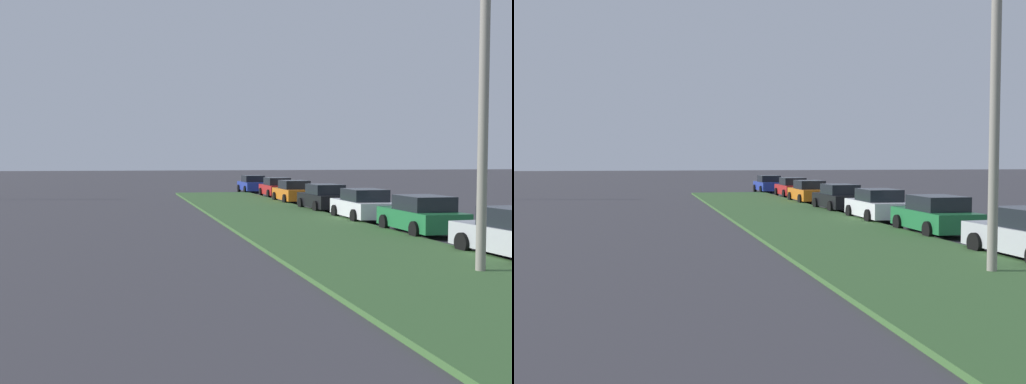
# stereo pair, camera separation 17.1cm
# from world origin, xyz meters

# --- Properties ---
(grass_median) EXTENTS (60.00, 6.00, 0.12)m
(grass_median) POSITION_xyz_m (10.00, 6.34, 0.06)
(grass_median) COLOR #3D6633
(grass_median) RESTS_ON ground
(parked_car_green) EXTENTS (4.32, 2.06, 1.47)m
(parked_car_green) POSITION_xyz_m (10.86, 2.49, 0.72)
(parked_car_green) COLOR #1E6B38
(parked_car_green) RESTS_ON ground
(parked_car_white) EXTENTS (4.34, 2.09, 1.47)m
(parked_car_white) POSITION_xyz_m (16.29, 2.65, 0.72)
(parked_car_white) COLOR silver
(parked_car_white) RESTS_ON ground
(parked_car_black) EXTENTS (4.33, 2.07, 1.47)m
(parked_car_black) POSITION_xyz_m (21.96, 2.67, 0.72)
(parked_car_black) COLOR black
(parked_car_black) RESTS_ON ground
(parked_car_orange) EXTENTS (4.30, 2.03, 1.47)m
(parked_car_orange) POSITION_xyz_m (28.39, 2.63, 0.72)
(parked_car_orange) COLOR orange
(parked_car_orange) RESTS_ON ground
(parked_car_red) EXTENTS (4.31, 2.04, 1.47)m
(parked_car_red) POSITION_xyz_m (34.53, 2.24, 0.72)
(parked_car_red) COLOR red
(parked_car_red) RESTS_ON ground
(parked_car_blue) EXTENTS (4.32, 2.06, 1.47)m
(parked_car_blue) POSITION_xyz_m (41.16, 2.70, 0.72)
(parked_car_blue) COLOR #23389E
(parked_car_blue) RESTS_ON ground
(streetlight) EXTENTS (0.56, 2.87, 7.50)m
(streetlight) POSITION_xyz_m (2.84, 4.66, 4.39)
(streetlight) COLOR gray
(streetlight) RESTS_ON ground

